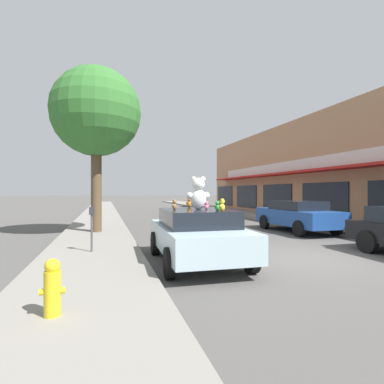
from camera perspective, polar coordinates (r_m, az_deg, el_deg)
ground_plane at (r=9.16m, az=20.93°, el=-11.70°), size 260.00×260.00×0.00m
sidewalk_near at (r=7.37m, az=-19.04°, el=-14.00°), size 2.73×90.00×0.16m
plush_art_car at (r=7.92m, az=0.96°, el=-7.95°), size 2.22×4.13×1.40m
teddy_bear_giant at (r=7.89m, az=1.22°, el=-0.30°), size 0.64×0.41×0.87m
teddy_bear_pink at (r=7.84m, az=2.76°, el=-2.59°), size 0.16×0.10×0.22m
teddy_bear_yellow at (r=7.13m, az=5.76°, el=-2.52°), size 0.20×0.21×0.30m
teddy_bear_brown at (r=7.76m, az=-3.38°, el=-2.46°), size 0.17×0.18×0.26m
teddy_bear_black at (r=8.52m, az=1.28°, el=-2.12°), size 0.22×0.18×0.29m
teddy_bear_green at (r=7.39m, az=4.85°, el=-2.65°), size 0.17×0.16×0.25m
teddy_bear_orange at (r=8.78m, az=-0.52°, el=-2.03°), size 0.20×0.20×0.30m
parked_car_far_center at (r=14.74m, az=19.41°, el=-4.15°), size 2.02×4.48×1.43m
street_tree at (r=13.79m, az=-17.77°, el=14.17°), size 3.77×3.77×6.99m
fire_hydrant at (r=4.74m, az=-25.06°, el=-16.10°), size 0.33×0.22×0.79m
parking_meter at (r=9.04m, az=-18.57°, el=-5.65°), size 0.14×0.10×1.27m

